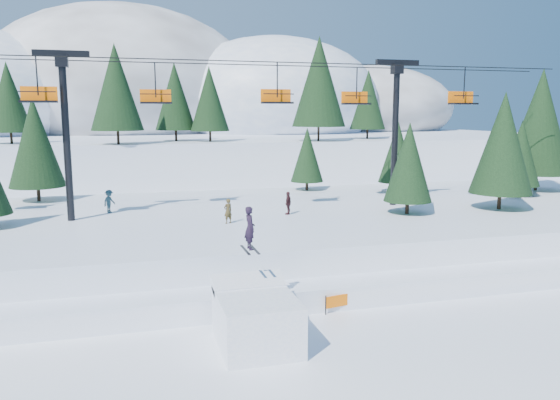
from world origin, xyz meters
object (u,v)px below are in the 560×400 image
object	(u,v)px
banner_near	(351,299)
jump_kicker	(256,317)
banner_far	(419,281)
chairlift	(236,110)

from	to	relation	value
banner_near	jump_kicker	bearing A→B (deg)	-153.44
banner_near	banner_far	distance (m)	4.69
chairlift	banner_near	world-z (taller)	chairlift
chairlift	banner_near	size ratio (longest dim) A/B	16.38
banner_near	chairlift	bearing A→B (deg)	102.41
chairlift	banner_far	world-z (taller)	chairlift
banner_near	banner_far	size ratio (longest dim) A/B	1.08
jump_kicker	chairlift	xyz separation A→B (m)	(2.30, 15.56, 8.17)
jump_kicker	banner_far	size ratio (longest dim) A/B	2.04
chairlift	banner_near	xyz separation A→B (m)	(2.86, -12.98, -8.78)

